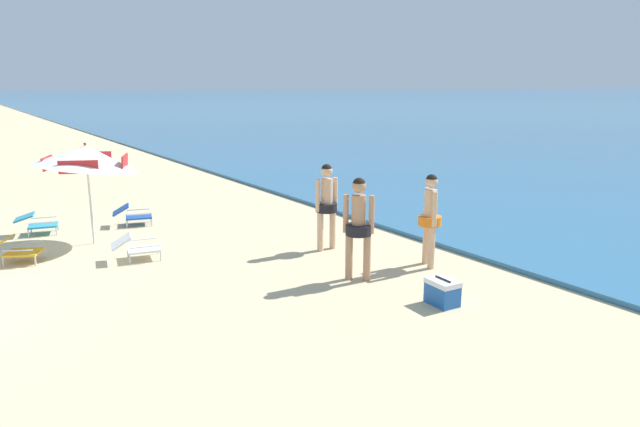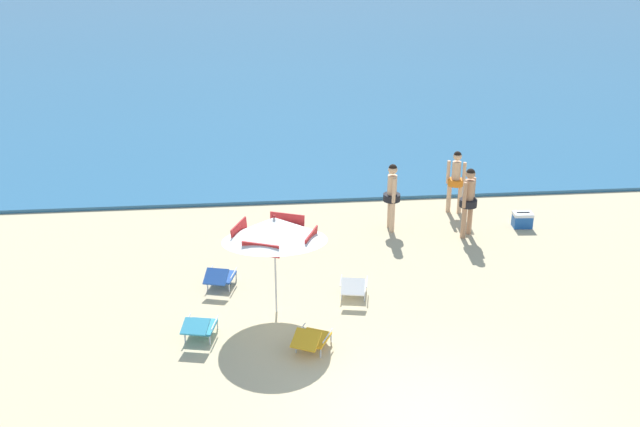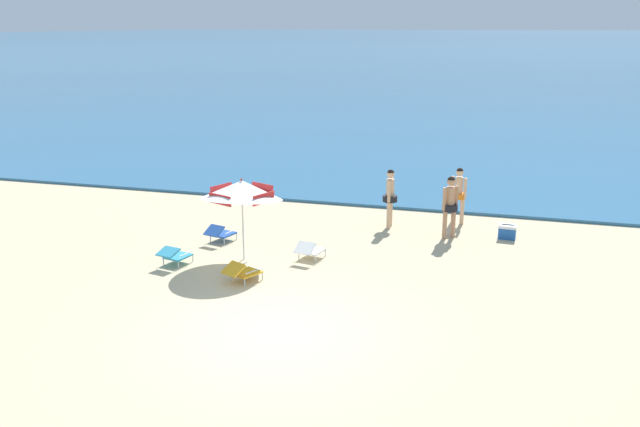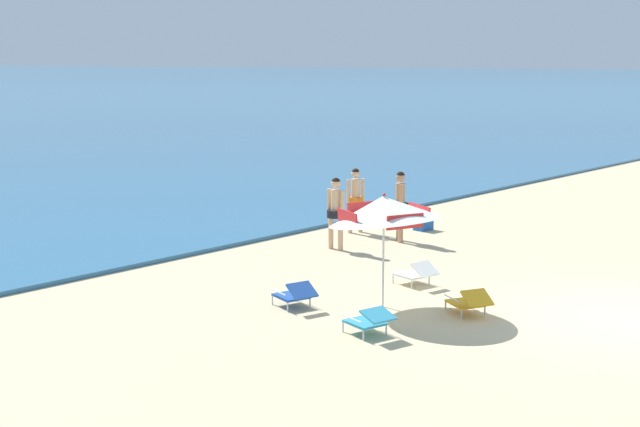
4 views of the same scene
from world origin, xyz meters
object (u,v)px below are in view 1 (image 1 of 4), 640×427
object	(u,v)px
lounge_chair_under_umbrella	(37,222)
person_wading_in	(359,222)
lounge_chair_beside_umbrella	(133,214)
lounge_chair_spare_folded	(136,246)
beach_umbrella_striped_main	(86,157)
person_standing_near_shore	(327,201)
cooler_box	(442,292)
person_standing_beside	(430,214)
lounge_chair_facing_sea	(16,249)

from	to	relation	value
lounge_chair_under_umbrella	person_wading_in	bearing A→B (deg)	33.22
lounge_chair_beside_umbrella	lounge_chair_spare_folded	xyz separation A→B (m)	(2.85, -0.72, -0.00)
lounge_chair_under_umbrella	beach_umbrella_striped_main	bearing A→B (deg)	30.68
person_standing_near_shore	cooler_box	bearing A→B (deg)	-2.86
lounge_chair_spare_folded	person_standing_beside	xyz separation A→B (m)	(3.41, 4.49, 0.74)
person_wading_in	cooler_box	world-z (taller)	person_wading_in
beach_umbrella_striped_main	person_standing_beside	world-z (taller)	beach_umbrella_striped_main
beach_umbrella_striped_main	person_wading_in	xyz separation A→B (m)	(4.97, 3.35, -0.83)
lounge_chair_beside_umbrella	lounge_chair_facing_sea	xyz separation A→B (m)	(1.78, -2.69, 0.00)
lounge_chair_spare_folded	cooler_box	bearing A→B (deg)	33.96
beach_umbrella_striped_main	lounge_chair_facing_sea	world-z (taller)	beach_umbrella_striped_main
lounge_chair_under_umbrella	lounge_chair_facing_sea	size ratio (longest dim) A/B	0.93
lounge_chair_facing_sea	lounge_chair_under_umbrella	bearing A→B (deg)	163.44
person_wading_in	person_standing_beside	bearing A→B (deg)	86.05
lounge_chair_beside_umbrella	lounge_chair_facing_sea	bearing A→B (deg)	-56.58
lounge_chair_spare_folded	person_standing_beside	distance (m)	5.68
lounge_chair_beside_umbrella	person_standing_near_shore	bearing A→B (deg)	32.65
lounge_chair_beside_umbrella	person_wading_in	bearing A→B (deg)	19.55
lounge_chair_under_umbrella	lounge_chair_facing_sea	distance (m)	2.20
lounge_chair_under_umbrella	lounge_chair_facing_sea	xyz separation A→B (m)	(2.11, -0.63, -0.01)
beach_umbrella_striped_main	lounge_chair_under_umbrella	bearing A→B (deg)	-149.32
lounge_chair_facing_sea	person_standing_near_shore	xyz separation A→B (m)	(2.54, 5.46, 0.76)
lounge_chair_facing_sea	person_standing_beside	size ratio (longest dim) A/B	0.59
lounge_chair_spare_folded	lounge_chair_beside_umbrella	bearing A→B (deg)	165.84
beach_umbrella_striped_main	lounge_chair_spare_folded	xyz separation A→B (m)	(1.67, 0.44, -1.60)
lounge_chair_spare_folded	person_wading_in	distance (m)	4.46
person_standing_beside	person_standing_near_shore	bearing A→B (deg)	-152.81
beach_umbrella_striped_main	person_wading_in	size ratio (longest dim) A/B	1.24
lounge_chair_beside_umbrella	person_wading_in	world-z (taller)	person_wading_in
person_standing_beside	person_wading_in	bearing A→B (deg)	-93.95
lounge_chair_under_umbrella	person_standing_beside	world-z (taller)	person_standing_beside
person_standing_beside	cooler_box	bearing A→B (deg)	-37.71
person_wading_in	cooler_box	xyz separation A→B (m)	(1.62, 0.41, -0.84)
lounge_chair_beside_umbrella	lounge_chair_spare_folded	world-z (taller)	lounge_chair_spare_folded
lounge_chair_beside_umbrella	lounge_chair_spare_folded	distance (m)	2.94
beach_umbrella_striped_main	lounge_chair_facing_sea	xyz separation A→B (m)	(0.59, -1.53, -1.60)
person_standing_near_shore	lounge_chair_beside_umbrella	bearing A→B (deg)	-147.35
lounge_chair_beside_umbrella	cooler_box	xyz separation A→B (m)	(7.78, 2.59, -0.07)
person_standing_beside	cooler_box	world-z (taller)	person_standing_beside
beach_umbrella_striped_main	lounge_chair_spare_folded	bearing A→B (deg)	14.78
lounge_chair_facing_sea	cooler_box	xyz separation A→B (m)	(6.00, 5.29, -0.07)
cooler_box	lounge_chair_beside_umbrella	bearing A→B (deg)	-161.55
lounge_chair_beside_umbrella	cooler_box	world-z (taller)	lounge_chair_beside_umbrella
lounge_chair_under_umbrella	person_standing_near_shore	bearing A→B (deg)	46.07
lounge_chair_under_umbrella	lounge_chair_beside_umbrella	distance (m)	2.09
person_standing_near_shore	person_standing_beside	world-z (taller)	person_standing_near_shore
cooler_box	lounge_chair_facing_sea	bearing A→B (deg)	-138.62
lounge_chair_facing_sea	beach_umbrella_striped_main	bearing A→B (deg)	111.01
person_standing_near_shore	cooler_box	distance (m)	3.56
lounge_chair_spare_folded	person_standing_beside	size ratio (longest dim) A/B	0.56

